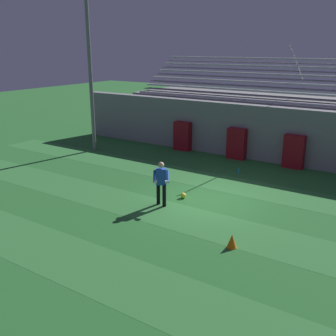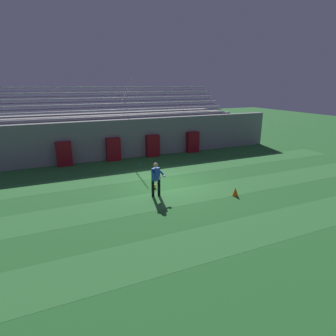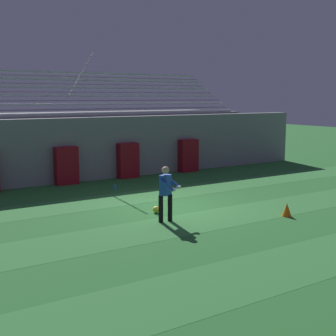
# 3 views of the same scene
# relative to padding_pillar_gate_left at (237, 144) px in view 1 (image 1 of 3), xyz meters

# --- Properties ---
(ground_plane) EXTENTS (80.00, 80.00, 0.00)m
(ground_plane) POSITION_rel_padding_pillar_gate_left_xyz_m (1.48, -5.95, -0.80)
(ground_plane) COLOR #286B2D
(turf_stripe_near) EXTENTS (28.00, 2.02, 0.01)m
(turf_stripe_near) POSITION_rel_padding_pillar_gate_left_xyz_m (1.48, -11.95, -0.80)
(turf_stripe_near) COLOR #337A38
(turf_stripe_near) RESTS_ON ground
(turf_stripe_mid) EXTENTS (28.00, 2.02, 0.01)m
(turf_stripe_mid) POSITION_rel_padding_pillar_gate_left_xyz_m (1.48, -7.91, -0.80)
(turf_stripe_mid) COLOR #337A38
(turf_stripe_mid) RESTS_ON ground
(turf_stripe_far) EXTENTS (28.00, 2.02, 0.01)m
(turf_stripe_far) POSITION_rel_padding_pillar_gate_left_xyz_m (1.48, -3.87, -0.80)
(turf_stripe_far) COLOR #337A38
(turf_stripe_far) RESTS_ON ground
(back_wall) EXTENTS (24.00, 0.60, 2.80)m
(back_wall) POSITION_rel_padding_pillar_gate_left_xyz_m (1.48, 0.55, 0.60)
(back_wall) COLOR gray
(back_wall) RESTS_ON ground
(padding_pillar_gate_left) EXTENTS (0.97, 0.44, 1.61)m
(padding_pillar_gate_left) POSITION_rel_padding_pillar_gate_left_xyz_m (0.00, 0.00, 0.00)
(padding_pillar_gate_left) COLOR maroon
(padding_pillar_gate_left) RESTS_ON ground
(padding_pillar_gate_right) EXTENTS (0.97, 0.44, 1.61)m
(padding_pillar_gate_right) POSITION_rel_padding_pillar_gate_left_xyz_m (2.96, 0.00, 0.00)
(padding_pillar_gate_right) COLOR maroon
(padding_pillar_gate_right) RESTS_ON ground
(padding_pillar_far_left) EXTENTS (0.97, 0.44, 1.61)m
(padding_pillar_far_left) POSITION_rel_padding_pillar_gate_left_xyz_m (-3.29, 0.00, 0.00)
(padding_pillar_far_left) COLOR maroon
(padding_pillar_far_left) RESTS_ON ground
(bleacher_stand) EXTENTS (18.00, 4.75, 5.83)m
(bleacher_stand) POSITION_rel_padding_pillar_gate_left_xyz_m (1.48, 3.24, 0.71)
(bleacher_stand) COLOR gray
(bleacher_stand) RESTS_ON ground
(floodlight_pole) EXTENTS (0.90, 0.36, 9.35)m
(floodlight_pole) POSITION_rel_padding_pillar_gate_left_xyz_m (-7.44, -2.76, 4.99)
(floodlight_pole) COLOR slate
(floodlight_pole) RESTS_ON ground
(goalkeeper) EXTENTS (0.74, 0.71, 1.67)m
(goalkeeper) POSITION_rel_padding_pillar_gate_left_xyz_m (0.29, -7.39, 0.15)
(goalkeeper) COLOR black
(goalkeeper) RESTS_ON ground
(soccer_ball) EXTENTS (0.22, 0.22, 0.22)m
(soccer_ball) POSITION_rel_padding_pillar_gate_left_xyz_m (0.60, -6.33, -0.69)
(soccer_ball) COLOR yellow
(soccer_ball) RESTS_ON ground
(traffic_cone) EXTENTS (0.30, 0.30, 0.42)m
(traffic_cone) POSITION_rel_padding_pillar_gate_left_xyz_m (3.81, -8.91, -0.59)
(traffic_cone) COLOR orange
(traffic_cone) RESTS_ON ground
(water_bottle) EXTENTS (0.07, 0.07, 0.24)m
(water_bottle) POSITION_rel_padding_pillar_gate_left_xyz_m (1.16, -2.27, -0.68)
(water_bottle) COLOR #1E8CD8
(water_bottle) RESTS_ON ground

